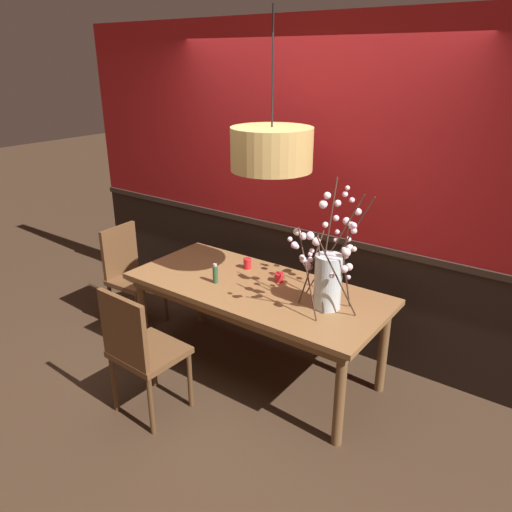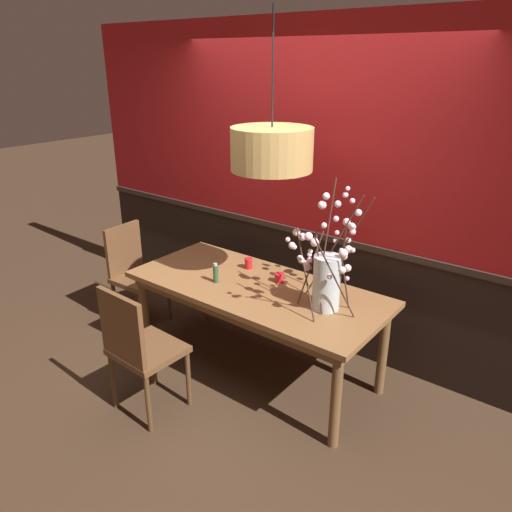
% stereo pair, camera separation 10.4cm
% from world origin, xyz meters
% --- Properties ---
extents(ground_plane, '(24.00, 24.00, 0.00)m').
position_xyz_m(ground_plane, '(0.00, 0.00, 0.00)').
color(ground_plane, '#422D1E').
extents(back_wall, '(5.02, 0.14, 2.66)m').
position_xyz_m(back_wall, '(0.00, 0.76, 1.32)').
color(back_wall, black).
rests_on(back_wall, ground).
extents(dining_table, '(1.99, 0.88, 0.75)m').
position_xyz_m(dining_table, '(0.00, 0.00, 0.67)').
color(dining_table, olive).
rests_on(dining_table, ground).
extents(chair_far_side_right, '(0.44, 0.42, 0.98)m').
position_xyz_m(chair_far_side_right, '(0.28, 0.83, 0.54)').
color(chair_far_side_right, brown).
rests_on(chair_far_side_right, ground).
extents(chair_far_side_left, '(0.41, 0.39, 0.96)m').
position_xyz_m(chair_far_side_left, '(-0.31, 0.84, 0.53)').
color(chair_far_side_left, brown).
rests_on(chair_far_side_left, ground).
extents(chair_head_west_end, '(0.43, 0.44, 0.94)m').
position_xyz_m(chair_head_west_end, '(-1.41, -0.03, 0.52)').
color(chair_head_west_end, brown).
rests_on(chair_head_west_end, ground).
extents(chair_near_side_left, '(0.46, 0.43, 0.97)m').
position_xyz_m(chair_near_side_left, '(-0.33, -0.88, 0.54)').
color(chair_near_side_left, brown).
rests_on(chair_near_side_left, ground).
extents(vase_with_blossoms, '(0.54, 0.68, 0.90)m').
position_xyz_m(vase_with_blossoms, '(0.58, 0.02, 0.99)').
color(vase_with_blossoms, silver).
rests_on(vase_with_blossoms, dining_table).
extents(candle_holder_nearer_center, '(0.07, 0.07, 0.09)m').
position_xyz_m(candle_holder_nearer_center, '(-0.25, 0.23, 0.80)').
color(candle_holder_nearer_center, red).
rests_on(candle_holder_nearer_center, dining_table).
extents(candle_holder_nearer_edge, '(0.07, 0.07, 0.07)m').
position_xyz_m(candle_holder_nearer_edge, '(0.10, 0.17, 0.79)').
color(candle_holder_nearer_edge, red).
rests_on(candle_holder_nearer_edge, dining_table).
extents(condiment_bottle, '(0.04, 0.04, 0.16)m').
position_xyz_m(condiment_bottle, '(-0.28, -0.13, 0.83)').
color(condiment_bottle, '#2D5633').
rests_on(condiment_bottle, dining_table).
extents(pendant_lamp, '(0.57, 0.57, 1.03)m').
position_xyz_m(pendant_lamp, '(0.07, 0.08, 1.77)').
color(pendant_lamp, tan).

